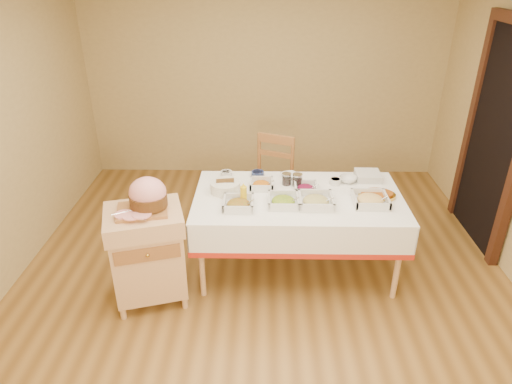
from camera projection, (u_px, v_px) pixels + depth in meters
room_shell at (265, 151)px, 3.48m from camera, size 5.00×5.00×5.00m
doorway at (496, 136)px, 4.33m from camera, size 0.09×1.10×2.20m
dining_table at (298, 212)px, 4.07m from camera, size 1.82×1.02×0.76m
butcher_cart at (147, 251)px, 3.73m from camera, size 0.72×0.65×0.85m
dining_chair at (270, 182)px, 4.83m from camera, size 0.57×0.55×0.98m
ham_on_board at (147, 197)px, 3.53m from camera, size 0.41×0.39×0.27m
serving_dish_a at (238, 204)px, 3.79m from camera, size 0.26×0.25×0.11m
serving_dish_b at (283, 201)px, 3.84m from camera, size 0.26×0.26×0.11m
serving_dish_c at (316, 201)px, 3.83m from camera, size 0.29×0.29×0.12m
serving_dish_d at (370, 200)px, 3.85m from camera, size 0.29×0.29×0.11m
serving_dish_e at (261, 184)px, 4.12m from camera, size 0.22×0.21×0.10m
serving_dish_f at (306, 188)px, 4.06m from camera, size 0.21×0.20×0.10m
small_bowl_left at (226, 174)px, 4.34m from camera, size 0.11×0.11×0.05m
small_bowl_mid at (258, 174)px, 4.34m from camera, size 0.12×0.12×0.05m
small_bowl_right at (335, 181)px, 4.19m from camera, size 0.11×0.11×0.05m
bowl_white_imported at (289, 176)px, 4.32m from camera, size 0.21×0.21×0.04m
bowl_small_imported at (348, 179)px, 4.23m from camera, size 0.21×0.21×0.05m
preserve_jar_left at (287, 180)px, 4.17m from camera, size 0.09×0.09×0.11m
preserve_jar_right at (297, 181)px, 4.15m from camera, size 0.09×0.09×0.12m
mustard_bottle at (244, 193)px, 3.86m from camera, size 0.06×0.06×0.18m
bread_basket at (225, 187)px, 4.04m from camera, size 0.26×0.26×0.12m
plate_stack at (368, 176)px, 4.28m from camera, size 0.23×0.23×0.07m
brass_platter at (377, 195)px, 3.97m from camera, size 0.33×0.23×0.04m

